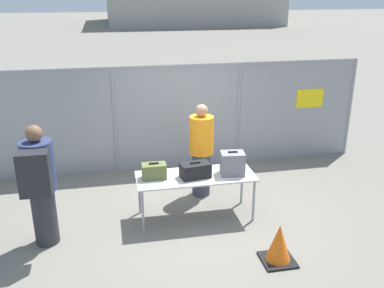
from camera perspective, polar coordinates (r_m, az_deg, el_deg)
ground_plane at (r=7.30m, az=0.86°, el=-8.85°), size 120.00×120.00×0.00m
fence_section at (r=8.65m, az=-1.71°, el=3.93°), size 7.69×0.07×2.13m
inspection_table at (r=6.81m, az=0.48°, el=-4.64°), size 1.88×0.73×0.74m
suitcase_olive at (r=6.68m, az=-5.08°, el=-3.61°), size 0.38×0.22×0.26m
suitcase_black at (r=6.69m, az=0.44°, el=-3.51°), size 0.49×0.32×0.26m
suitcase_grey at (r=6.80m, az=5.41°, el=-2.59°), size 0.40×0.32×0.39m
traveler_hooded at (r=6.32m, az=-19.67°, el=-4.86°), size 0.45×0.70×1.81m
security_worker_near at (r=7.49m, az=1.26°, el=-0.71°), size 0.42×0.42×1.68m
utility_trailer at (r=11.64m, az=7.44°, el=4.47°), size 4.46×1.99×0.71m
traffic_cone at (r=6.08m, az=11.50°, el=-13.00°), size 0.45×0.45×0.56m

